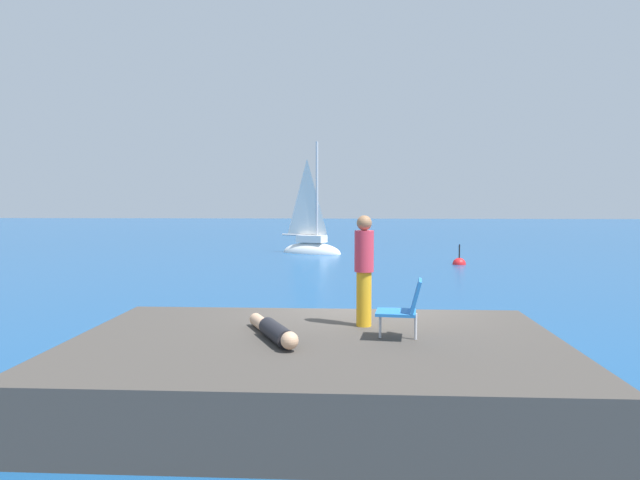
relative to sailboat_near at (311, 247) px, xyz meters
name	(u,v)px	position (x,y,z in m)	size (l,w,h in m)	color
ground_plane	(364,352)	(2.34, -19.67, -0.34)	(160.00, 160.00, 0.00)	navy
shore_ledge	(316,370)	(1.66, -22.29, 0.09)	(6.50, 4.42, 0.85)	#423D38
boulder_seaward	(373,360)	(2.49, -20.16, -0.34)	(0.77, 0.62, 0.42)	#3F3E31
boulder_inland	(321,360)	(1.61, -20.23, -0.34)	(1.17, 0.94, 0.64)	#3D3B35
sailboat_near	(311,247)	(0.00, 0.00, 0.00)	(3.45, 2.34, 6.24)	white
person_sunbather	(274,331)	(1.11, -22.36, 0.63)	(0.86, 1.65, 0.25)	black
person_standing	(364,267)	(2.31, -21.44, 1.38)	(0.28, 0.28, 1.62)	gold
beach_chair	(405,306)	(2.83, -22.23, 0.95)	(0.65, 0.55, 0.80)	blue
marker_buoy	(459,264)	(6.63, -4.96, -0.33)	(0.56, 0.56, 1.13)	red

